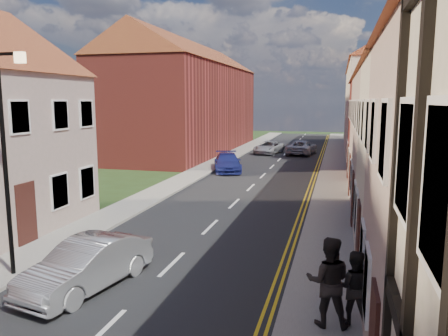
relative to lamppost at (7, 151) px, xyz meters
name	(u,v)px	position (x,y,z in m)	size (l,w,h in m)	color
road	(234,204)	(3.81, 10.00, -3.53)	(7.00, 90.00, 0.02)	black
pavement_left	(149,197)	(-0.59, 10.00, -3.48)	(1.80, 90.00, 0.12)	#AAA69A
pavement_right	(330,208)	(8.21, 10.00, -3.48)	(1.80, 90.00, 0.12)	#AAA69A
cottage_r_white_far	(436,108)	(13.11, 14.30, 0.94)	(8.30, 5.20, 9.00)	#B1938C
cottage_r_cream_far	(417,107)	(13.11, 19.70, 0.94)	(8.30, 6.00, 9.00)	maroon
block_right_far	(391,96)	(13.11, 35.00, 1.76)	(8.30, 24.20, 10.50)	beige
block_left_far	(188,96)	(-5.49, 30.00, 1.76)	(8.30, 24.20, 10.50)	maroon
lamppost	(7,151)	(0.00, 0.00, 0.00)	(0.88, 0.15, 6.00)	black
car_mid	(87,265)	(2.31, -0.11, -2.89)	(1.37, 3.92, 1.29)	#97999E
car_far	(227,162)	(1.14, 19.19, -2.91)	(1.75, 4.31, 1.25)	navy
car_distant	(269,147)	(2.31, 30.00, -2.96)	(1.92, 4.16, 1.15)	#ADAFB5
pedestrian_right	(328,281)	(8.39, -0.66, -2.45)	(0.94, 0.73, 1.93)	black
car_distant_b	(302,148)	(5.31, 30.00, -2.89)	(2.16, 4.69, 1.30)	#B0B1B8
pedestrian_right_b	(354,287)	(8.91, -0.42, -2.62)	(0.78, 0.61, 1.60)	black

